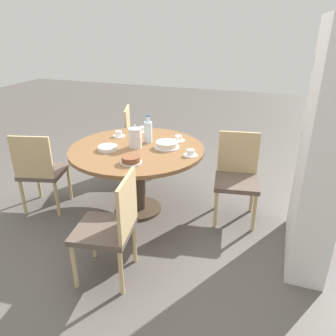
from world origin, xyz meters
The scene contains 16 objects.
ground_plane centered at (0.00, 0.00, 0.00)m, with size 14.00×14.00×0.00m, color #56514C.
dining_table centered at (0.00, 0.00, 0.59)m, with size 1.33×1.33×0.71m.
chair_a centered at (0.31, -0.95, 0.46)m, with size 0.51×0.51×0.87m.
chair_b centered at (0.97, 0.22, 0.46)m, with size 0.48×0.48×0.87m.
chair_c centered at (-0.22, 0.97, 0.46)m, with size 0.48×0.48×0.87m.
chair_d centered at (-0.91, -0.40, 0.46)m, with size 0.54×0.54×0.87m.
bookshelf centered at (0.17, 1.61, 0.94)m, with size 0.91×0.28×1.90m.
coffee_pot centered at (0.00, -0.01, 0.82)m, with size 0.13×0.13×0.23m.
water_bottle centered at (-0.18, 0.05, 0.83)m, with size 0.08×0.08×0.29m.
cake_main centered at (-0.09, 0.28, 0.74)m, with size 0.24×0.24×0.06m.
cake_second centered at (0.37, 0.11, 0.74)m, with size 0.19×0.19×0.06m.
cup_a centered at (-0.25, -0.32, 0.73)m, with size 0.13×0.13×0.06m.
cup_b centered at (-0.49, -0.15, 0.73)m, with size 0.13×0.13×0.06m.
cup_c centered at (0.03, 0.56, 0.73)m, with size 0.13×0.13×0.06m.
cup_d centered at (-0.32, 0.33, 0.73)m, with size 0.13×0.13×0.06m.
plate_stack centered at (0.16, -0.23, 0.73)m, with size 0.19×0.19×0.04m.
Camera 1 is at (2.76, 1.29, 1.84)m, focal length 35.00 mm.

